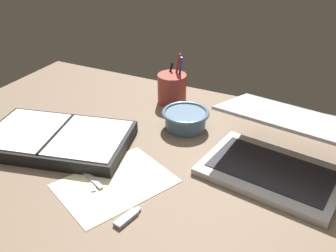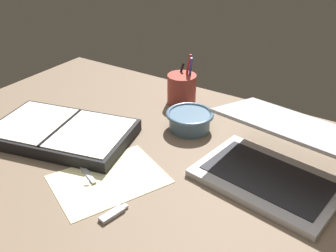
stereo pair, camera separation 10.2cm
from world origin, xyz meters
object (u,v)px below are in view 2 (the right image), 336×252
(planner, at_px, (62,132))
(scissors, at_px, (84,164))
(pen_cup, at_px, (182,89))
(laptop, at_px, (275,160))
(bowl, at_px, (190,120))

(planner, bearing_deg, scissors, -38.21)
(pen_cup, bearing_deg, laptop, -30.00)
(scissors, bearing_deg, bowl, 101.99)
(laptop, relative_size, bowl, 2.60)
(pen_cup, relative_size, planner, 0.38)
(pen_cup, xyz_separation_m, planner, (-0.17, -0.39, -0.03))
(laptop, height_order, pen_cup, pen_cup)
(bowl, xyz_separation_m, planner, (-0.28, -0.25, -0.01))
(planner, relative_size, scissors, 3.76)
(laptop, xyz_separation_m, bowl, (-0.29, 0.09, -0.02))
(bowl, bearing_deg, laptop, -17.54)
(pen_cup, relative_size, scissors, 1.43)
(laptop, bearing_deg, planner, -156.51)
(bowl, height_order, scissors, bowl)
(bowl, xyz_separation_m, pen_cup, (-0.11, 0.14, 0.02))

